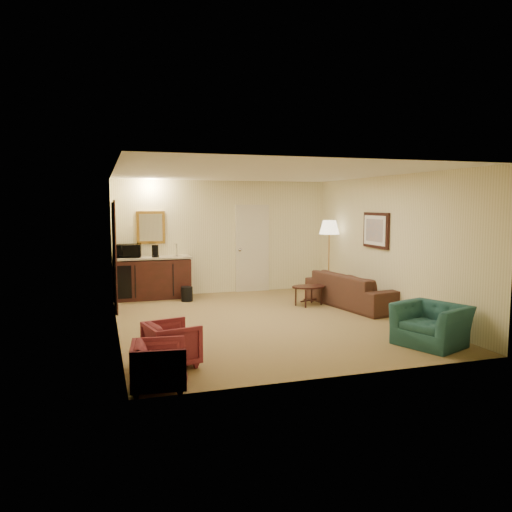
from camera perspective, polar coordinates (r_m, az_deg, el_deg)
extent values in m
plane|color=olive|center=(8.94, 0.87, -7.40)|extent=(6.00, 6.00, 0.00)
cube|color=#F2E8B5|center=(11.61, -3.79, 2.17)|extent=(5.00, 0.02, 2.60)
cube|color=#F2E8B5|center=(8.30, -15.74, 0.43)|extent=(0.02, 6.00, 2.60)
cube|color=#F2E8B5|center=(9.81, 14.88, 1.28)|extent=(0.02, 6.00, 2.60)
cube|color=white|center=(8.72, 0.89, 9.47)|extent=(5.00, 6.00, 0.02)
cube|color=beige|center=(11.79, -0.44, 0.90)|extent=(0.82, 0.06, 2.05)
cube|color=black|center=(10.01, -15.83, -0.09)|extent=(0.06, 0.98, 2.10)
cube|color=gold|center=(11.29, -11.93, 3.22)|extent=(0.62, 0.04, 0.72)
cube|color=black|center=(10.11, 13.52, 2.87)|extent=(0.06, 0.90, 0.70)
cube|color=#3A1612|center=(11.15, -11.69, -2.44)|extent=(1.64, 0.58, 0.92)
imported|color=black|center=(10.30, 11.15, -3.20)|extent=(1.03, 2.36, 0.89)
imported|color=#225554|center=(7.79, 19.44, -6.67)|extent=(0.92, 1.10, 0.82)
imported|color=#8C2D43|center=(6.55, -9.60, -9.64)|extent=(0.70, 0.73, 0.63)
imported|color=#8C2D43|center=(5.77, -10.99, -11.97)|extent=(0.62, 0.66, 0.61)
cube|color=black|center=(10.27, 6.03, -4.52)|extent=(0.83, 0.70, 0.40)
cube|color=#B9813D|center=(11.40, 8.33, -0.20)|extent=(0.60, 0.60, 1.71)
cylinder|color=black|center=(10.76, -7.91, -4.33)|extent=(0.27, 0.27, 0.31)
imported|color=black|center=(11.07, -14.35, 0.73)|extent=(0.54, 0.35, 0.34)
cylinder|color=black|center=(10.98, -11.44, 0.55)|extent=(0.15, 0.15, 0.27)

